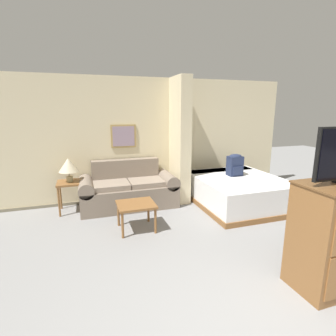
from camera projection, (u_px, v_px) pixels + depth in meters
name	position (u px, v px, depth m)	size (l,w,h in m)	color
wall_back	(152.00, 139.00, 5.76)	(6.34, 0.16, 2.60)	beige
wall_partition_pillar	(180.00, 140.00, 5.53)	(0.24, 0.72, 2.60)	beige
couch	(129.00, 190.00, 5.33)	(1.93, 0.84, 0.92)	gray
coffee_table	(136.00, 207.00, 4.26)	(0.60, 0.54, 0.45)	brown
side_table	(70.00, 187.00, 5.01)	(0.47, 0.47, 0.60)	brown
table_lamp	(69.00, 165.00, 4.92)	(0.37, 0.37, 0.46)	tan
bed	(237.00, 190.00, 5.45)	(1.70, 1.96, 0.58)	brown
backpack	(235.00, 164.00, 5.49)	(0.30, 0.24, 0.46)	#232D4C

